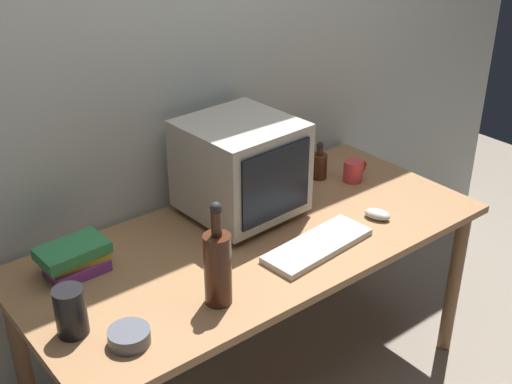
% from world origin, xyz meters
% --- Properties ---
extents(back_wall, '(4.00, 0.08, 2.50)m').
position_xyz_m(back_wall, '(0.00, 0.45, 1.25)').
color(back_wall, beige).
rests_on(back_wall, ground).
extents(desk, '(1.70, 0.78, 0.71)m').
position_xyz_m(desk, '(0.00, 0.00, 0.63)').
color(desk, '#9E7047').
rests_on(desk, ground).
extents(crt_monitor, '(0.40, 0.41, 0.37)m').
position_xyz_m(crt_monitor, '(0.06, 0.17, 0.90)').
color(crt_monitor, '#B2AD9E').
rests_on(crt_monitor, desk).
extents(keyboard, '(0.43, 0.19, 0.02)m').
position_xyz_m(keyboard, '(0.12, -0.19, 0.72)').
color(keyboard, beige).
rests_on(keyboard, desk).
extents(computer_mouse, '(0.09, 0.11, 0.04)m').
position_xyz_m(computer_mouse, '(0.44, -0.18, 0.73)').
color(computer_mouse, beige).
rests_on(computer_mouse, desk).
extents(bottle_tall, '(0.08, 0.08, 0.35)m').
position_xyz_m(bottle_tall, '(-0.33, -0.22, 0.84)').
color(bottle_tall, '#472314').
rests_on(bottle_tall, desk).
extents(bottle_short, '(0.07, 0.07, 0.16)m').
position_xyz_m(bottle_short, '(0.50, 0.21, 0.77)').
color(bottle_short, '#472314').
rests_on(bottle_short, desk).
extents(book_stack, '(0.23, 0.15, 0.10)m').
position_xyz_m(book_stack, '(-0.60, 0.19, 0.76)').
color(book_stack, '#843893').
rests_on(book_stack, desk).
extents(mug, '(0.12, 0.08, 0.09)m').
position_xyz_m(mug, '(0.60, 0.10, 0.75)').
color(mug, '#CC383D').
rests_on(mug, desk).
extents(cd_spindle, '(0.12, 0.12, 0.04)m').
position_xyz_m(cd_spindle, '(-0.63, -0.22, 0.73)').
color(cd_spindle, '#595B66').
rests_on(cd_spindle, desk).
extents(metal_canister, '(0.09, 0.09, 0.15)m').
position_xyz_m(metal_canister, '(-0.74, -0.08, 0.78)').
color(metal_canister, black).
rests_on(metal_canister, desk).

